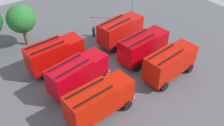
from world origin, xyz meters
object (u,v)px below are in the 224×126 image
(traffic_cone_0, at_px, (70,105))
(fire_truck_4, at_px, (55,53))
(lamppost, at_px, (133,0))
(fire_truck_2, at_px, (78,73))
(firefighter_1, at_px, (101,60))
(fire_truck_3, at_px, (143,46))
(fire_truck_1, at_px, (170,62))
(firefighter_0, at_px, (94,31))
(tree_2, at_px, (21,19))
(fire_truck_5, at_px, (120,30))
(traffic_cone_1, at_px, (44,57))
(fire_truck_0, at_px, (99,99))

(traffic_cone_0, bearing_deg, fire_truck_4, 74.63)
(lamppost, bearing_deg, traffic_cone_0, -148.00)
(fire_truck_2, bearing_deg, firefighter_1, 12.75)
(fire_truck_4, xyz_separation_m, firefighter_1, (4.66, -3.19, -1.15))
(fire_truck_2, bearing_deg, fire_truck_3, -10.67)
(fire_truck_1, relative_size, firefighter_0, 4.59)
(fire_truck_2, distance_m, firefighter_1, 4.77)
(firefighter_1, relative_size, tree_2, 0.30)
(fire_truck_3, xyz_separation_m, fire_truck_5, (0.16, 4.94, 0.00))
(fire_truck_5, distance_m, firefighter_0, 4.49)
(firefighter_0, height_order, traffic_cone_0, firefighter_0)
(fire_truck_2, xyz_separation_m, fire_truck_4, (-0.38, 4.93, 0.00))
(fire_truck_1, bearing_deg, firefighter_0, 93.98)
(firefighter_0, bearing_deg, traffic_cone_1, 84.23)
(fire_truck_1, xyz_separation_m, firefighter_1, (-5.35, 6.41, -1.15))
(fire_truck_2, bearing_deg, fire_truck_0, -103.61)
(fire_truck_5, bearing_deg, fire_truck_1, -98.65)
(fire_truck_2, xyz_separation_m, fire_truck_5, (9.62, 4.71, 0.00))
(fire_truck_5, relative_size, firefighter_1, 4.22)
(fire_truck_1, xyz_separation_m, traffic_cone_0, (-11.94, 2.58, -1.80))
(firefighter_1, bearing_deg, fire_truck_0, -64.04)
(fire_truck_5, height_order, firefighter_0, fire_truck_5)
(firefighter_0, distance_m, tree_2, 10.26)
(fire_truck_3, bearing_deg, tree_2, 125.07)
(tree_2, xyz_separation_m, traffic_cone_1, (0.47, -4.79, -3.67))
(fire_truck_4, xyz_separation_m, traffic_cone_1, (-0.59, 2.64, -1.79))
(fire_truck_1, relative_size, traffic_cone_1, 10.15)
(fire_truck_5, distance_m, tree_2, 13.58)
(lamppost, bearing_deg, firefighter_0, -176.48)
(traffic_cone_1, bearing_deg, fire_truck_2, -82.70)
(fire_truck_5, bearing_deg, traffic_cone_0, -159.07)
(fire_truck_4, xyz_separation_m, fire_truck_5, (9.99, -0.21, 0.00))
(fire_truck_3, xyz_separation_m, traffic_cone_1, (-10.43, 7.79, -1.79))
(fire_truck_2, bearing_deg, traffic_cone_1, 87.98)
(firefighter_0, bearing_deg, fire_truck_4, 102.32)
(fire_truck_3, height_order, lamppost, lamppost)
(fire_truck_2, bearing_deg, traffic_cone_0, -147.10)
(fire_truck_4, bearing_deg, fire_truck_3, -30.97)
(traffic_cone_1, bearing_deg, fire_truck_5, -15.09)
(fire_truck_1, relative_size, fire_truck_5, 0.99)
(traffic_cone_0, bearing_deg, fire_truck_3, 9.03)
(fire_truck_3, distance_m, fire_truck_5, 4.94)
(traffic_cone_1, bearing_deg, traffic_cone_0, -97.87)
(fire_truck_0, relative_size, tree_2, 1.22)
(tree_2, height_order, traffic_cone_0, tree_2)
(fire_truck_4, bearing_deg, traffic_cone_0, -108.70)
(firefighter_1, distance_m, traffic_cone_1, 7.87)
(fire_truck_3, relative_size, fire_truck_5, 0.99)
(fire_truck_0, height_order, traffic_cone_0, fire_truck_0)
(lamppost, bearing_deg, fire_truck_1, -112.87)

